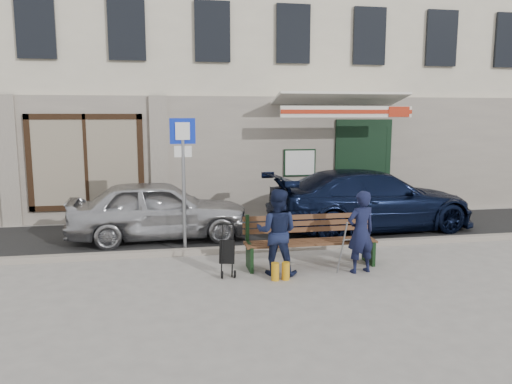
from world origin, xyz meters
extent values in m
plane|color=#9E9991|center=(0.00, 0.00, 0.00)|extent=(80.00, 80.00, 0.00)
cube|color=#282828|center=(0.00, 3.10, 0.01)|extent=(60.00, 3.20, 0.01)
cube|color=#9E9384|center=(0.00, 1.50, 0.06)|extent=(60.00, 0.18, 0.12)
cube|color=beige|center=(0.00, 8.50, 5.00)|extent=(20.00, 7.00, 10.00)
cube|color=#9E9384|center=(0.00, 4.96, 1.60)|extent=(20.00, 0.12, 3.20)
cube|color=maroon|center=(-3.20, 5.02, 1.55)|extent=(2.50, 0.12, 2.00)
cube|color=black|center=(4.10, 4.88, 1.30)|extent=(1.60, 0.10, 2.60)
cube|color=black|center=(4.10, 5.35, 1.20)|extent=(1.25, 0.90, 2.40)
cube|color=white|center=(2.30, 4.85, 1.45)|extent=(0.80, 0.03, 0.65)
cube|color=white|center=(3.20, 4.62, 3.08)|extent=(3.40, 1.72, 0.42)
cube|color=white|center=(3.20, 3.77, 2.80)|extent=(3.40, 0.05, 0.28)
cube|color=#B02B15|center=(3.20, 3.74, 2.80)|extent=(3.40, 0.02, 0.10)
imported|color=#B7B8BC|center=(-1.42, 2.90, 0.67)|extent=(3.97, 1.73, 1.33)
imported|color=black|center=(3.53, 2.91, 0.72)|extent=(5.15, 2.51, 1.44)
cylinder|color=gray|center=(-0.91, 1.71, 1.28)|extent=(0.07, 0.07, 2.56)
cube|color=#0D27BA|center=(-0.91, 1.71, 2.41)|extent=(0.49, 0.05, 0.49)
cube|color=white|center=(-0.91, 1.68, 2.41)|extent=(0.28, 0.03, 0.34)
cube|color=white|center=(-0.91, 1.71, 2.02)|extent=(0.34, 0.04, 0.22)
cube|color=brown|center=(1.29, 0.36, 0.45)|extent=(2.40, 0.50, 0.04)
cube|color=brown|center=(1.29, 0.64, 0.74)|extent=(2.40, 0.10, 0.36)
cube|color=black|center=(0.17, 0.36, 0.23)|extent=(0.06, 0.50, 0.45)
cube|color=black|center=(2.41, 0.36, 0.23)|extent=(0.06, 0.50, 0.45)
cube|color=white|center=(2.04, 0.26, 0.48)|extent=(0.34, 0.25, 0.11)
cylinder|color=gray|center=(1.64, -0.31, 0.50)|extent=(0.07, 0.34, 0.96)
cylinder|color=orange|center=(0.49, -0.29, 0.15)|extent=(0.13, 0.13, 0.30)
cylinder|color=orange|center=(0.67, -0.29, 0.15)|extent=(0.13, 0.13, 0.30)
imported|color=#131735|center=(2.04, -0.12, 0.72)|extent=(0.58, 0.44, 1.44)
imported|color=#151D3B|center=(0.59, 0.05, 0.74)|extent=(0.88, 0.78, 1.49)
cylinder|color=black|center=(-0.37, -0.03, 0.06)|extent=(0.06, 0.13, 0.13)
cylinder|color=black|center=(-0.15, -0.03, 0.06)|extent=(0.06, 0.13, 0.13)
cube|color=black|center=(-0.26, 0.15, 0.41)|extent=(0.30, 0.28, 0.43)
cylinder|color=black|center=(-0.26, 0.26, 0.87)|extent=(0.23, 0.08, 0.02)
camera|label=1|loc=(-1.26, -8.07, 2.73)|focal=35.00mm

